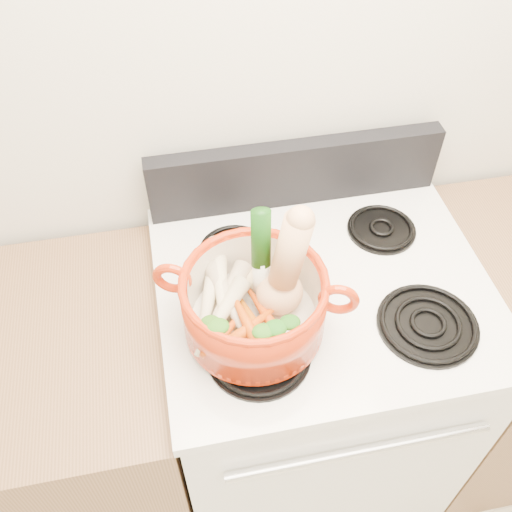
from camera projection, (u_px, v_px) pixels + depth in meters
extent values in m
cube|color=silver|center=(296.00, 71.00, 1.30)|extent=(3.50, 0.02, 2.60)
cube|color=silver|center=(310.00, 387.00, 1.70)|extent=(0.76, 0.65, 0.92)
cube|color=silver|center=(324.00, 288.00, 1.35)|extent=(0.78, 0.67, 0.03)
cube|color=black|center=(296.00, 173.00, 1.47)|extent=(0.76, 0.05, 0.18)
cylinder|color=silver|center=(360.00, 452.00, 1.24)|extent=(0.60, 0.02, 0.02)
cylinder|color=black|center=(259.00, 353.00, 1.20)|extent=(0.22, 0.22, 0.02)
cylinder|color=black|center=(428.00, 323.00, 1.25)|extent=(0.22, 0.22, 0.02)
cylinder|color=black|center=(234.00, 250.00, 1.40)|extent=(0.17, 0.17, 0.02)
cylinder|color=black|center=(382.00, 228.00, 1.45)|extent=(0.17, 0.17, 0.02)
cylinder|color=#AA270A|center=(254.00, 304.00, 1.18)|extent=(0.39, 0.39, 0.15)
torus|color=#AA270A|center=(172.00, 278.00, 1.16)|extent=(0.09, 0.05, 0.08)
torus|color=#AA270A|center=(339.00, 299.00, 1.13)|extent=(0.09, 0.05, 0.08)
cylinder|color=silver|center=(261.00, 258.00, 1.15)|extent=(0.04, 0.06, 0.26)
ellipsoid|color=#DAC386|center=(258.00, 280.00, 1.25)|extent=(0.09, 0.08, 0.05)
cone|color=beige|center=(222.00, 308.00, 1.20)|extent=(0.17, 0.22, 0.06)
cone|color=beige|center=(209.00, 299.00, 1.21)|extent=(0.12, 0.23, 0.07)
cone|color=beige|center=(228.00, 300.00, 1.20)|extent=(0.10, 0.22, 0.07)
cone|color=beige|center=(220.00, 316.00, 1.17)|extent=(0.16, 0.18, 0.06)
cone|color=#F1E9C4|center=(220.00, 284.00, 1.21)|extent=(0.07, 0.24, 0.07)
cone|color=#C05A09|center=(254.00, 324.00, 1.18)|extent=(0.08, 0.18, 0.05)
cone|color=#C8390A|center=(226.00, 333.00, 1.16)|extent=(0.12, 0.12, 0.04)
cone|color=#C44109|center=(267.00, 317.00, 1.18)|extent=(0.08, 0.17, 0.05)
cone|color=#CE5F0A|center=(249.00, 329.00, 1.15)|extent=(0.15, 0.11, 0.05)
cone|color=#C04309|center=(246.00, 322.00, 1.16)|extent=(0.07, 0.17, 0.05)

